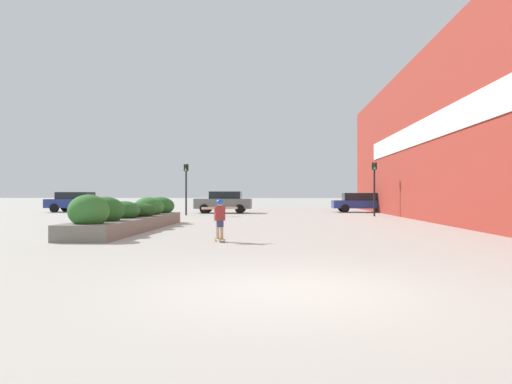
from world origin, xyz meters
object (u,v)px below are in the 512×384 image
Objects in this scene: car_center_right at (224,202)px; car_rightmost at (361,202)px; skateboard at (220,239)px; traffic_light_left at (186,180)px; car_leftmost at (508,202)px; traffic_light_right at (374,179)px; skateboarder at (220,215)px; car_center_left at (77,202)px.

car_center_right reaches higher than car_rightmost.
car_rightmost is at bearing 46.29° from skateboard.
car_leftmost is at bearing 14.82° from traffic_light_left.
car_leftmost is 13.52m from traffic_light_right.
car_leftmost reaches higher than car_rightmost.
traffic_light_left is at bearing -65.20° from car_rightmost.
skateboarder is 0.34× the size of traffic_light_left.
skateboarder is 23.41m from car_rightmost.
traffic_light_left is (-4.34, 16.31, 2.22)m from skateboard.
traffic_light_right is (-11.53, -6.89, 1.51)m from car_leftmost.
skateboard is 0.15× the size of car_rightmost.
car_rightmost is at bearing 46.29° from skateboarder.
car_center_left is 10.73m from traffic_light_left.
car_center_left is 11.57m from car_center_right.
traffic_light_right reaches higher than car_center_right.
traffic_light_left reaches higher than car_center_right.
traffic_light_left is at bearing 81.16° from skateboarder.
skateboarder is 20.10m from car_center_right.
car_center_left is 1.34× the size of traffic_light_right.
car_leftmost is 33.07m from car_center_left.
car_center_left is at bearing -87.69° from car_rightmost.
car_leftmost is (19.23, 22.54, 0.01)m from skateboarder.
traffic_light_left is 12.07m from traffic_light_right.
car_rightmost is (-11.24, -0.54, -0.03)m from car_leftmost.
traffic_light_right is at bearing -59.12° from car_leftmost.
traffic_light_right is at bearing 75.72° from car_center_left.
car_rightmost is (7.99, 22.00, -0.02)m from skateboarder.
car_center_left is (-13.81, 21.13, 0.02)m from skateboarder.
skateboarder is (0.00, -0.00, 0.72)m from skateboard.
traffic_light_left is at bearing 176.90° from traffic_light_right.
car_rightmost is at bearing 87.45° from traffic_light_right.
traffic_light_left is (9.47, -4.82, 1.48)m from car_center_left.
traffic_light_right reaches higher than car_leftmost.
skateboarder is 16.94m from traffic_light_left.
skateboard is 0.15× the size of car_leftmost.
car_leftmost is 1.27× the size of traffic_light_left.
car_center_right is 10.99m from traffic_light_right.
car_center_right is at bearing 156.65° from traffic_light_right.
traffic_light_right is at bearing 40.03° from skateboard.
car_leftmost is at bearing 30.88° from traffic_light_right.
car_center_left reaches higher than skateboard.
car_rightmost is 1.32× the size of traffic_light_left.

